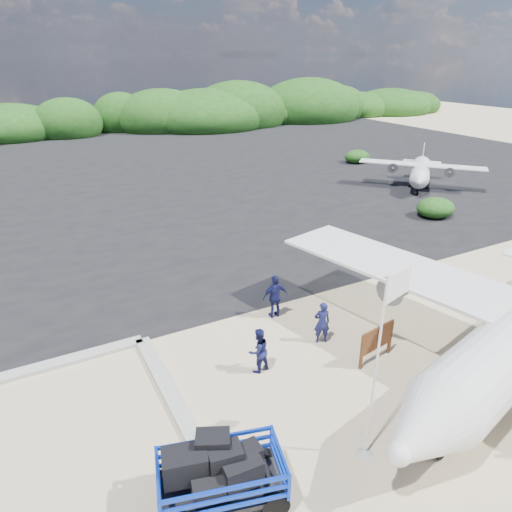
{
  "coord_description": "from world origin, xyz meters",
  "views": [
    {
      "loc": [
        -7.41,
        -9.29,
        9.62
      ],
      "look_at": [
        0.71,
        5.9,
        2.0
      ],
      "focal_mm": 32.0,
      "sensor_mm": 36.0,
      "label": 1
    }
  ],
  "objects_px": {
    "crew_a": "(322,322)",
    "crew_c": "(275,297)",
    "flagpole": "(365,454)",
    "signboard": "(374,360)",
    "crew_b": "(258,350)",
    "baggage_cart": "(222,501)",
    "aircraft_large": "(321,183)"
  },
  "relations": [
    {
      "from": "crew_b",
      "to": "crew_c",
      "type": "bearing_deg",
      "value": -137.56
    },
    {
      "from": "crew_b",
      "to": "crew_c",
      "type": "xyz_separation_m",
      "value": [
        2.21,
        2.69,
        0.11
      ]
    },
    {
      "from": "baggage_cart",
      "to": "signboard",
      "type": "bearing_deg",
      "value": 34.27
    },
    {
      "from": "signboard",
      "to": "aircraft_large",
      "type": "height_order",
      "value": "aircraft_large"
    },
    {
      "from": "flagpole",
      "to": "crew_a",
      "type": "height_order",
      "value": "flagpole"
    },
    {
      "from": "crew_b",
      "to": "signboard",
      "type": "bearing_deg",
      "value": 151.35
    },
    {
      "from": "baggage_cart",
      "to": "crew_a",
      "type": "relative_size",
      "value": 1.92
    },
    {
      "from": "signboard",
      "to": "crew_a",
      "type": "xyz_separation_m",
      "value": [
        -0.97,
        1.8,
        0.81
      ]
    },
    {
      "from": "crew_a",
      "to": "crew_c",
      "type": "height_order",
      "value": "crew_c"
    },
    {
      "from": "signboard",
      "to": "crew_b",
      "type": "relative_size",
      "value": 1.06
    },
    {
      "from": "flagpole",
      "to": "crew_c",
      "type": "distance_m",
      "value": 7.27
    },
    {
      "from": "baggage_cart",
      "to": "crew_c",
      "type": "relative_size",
      "value": 1.72
    },
    {
      "from": "crew_b",
      "to": "crew_a",
      "type": "bearing_deg",
      "value": 179.7
    },
    {
      "from": "baggage_cart",
      "to": "flagpole",
      "type": "bearing_deg",
      "value": 6.97
    },
    {
      "from": "baggage_cart",
      "to": "aircraft_large",
      "type": "height_order",
      "value": "aircraft_large"
    },
    {
      "from": "crew_b",
      "to": "crew_c",
      "type": "distance_m",
      "value": 3.48
    },
    {
      "from": "signboard",
      "to": "crew_c",
      "type": "height_order",
      "value": "crew_c"
    },
    {
      "from": "flagpole",
      "to": "crew_b",
      "type": "bearing_deg",
      "value": 100.49
    },
    {
      "from": "flagpole",
      "to": "crew_a",
      "type": "relative_size",
      "value": 3.23
    },
    {
      "from": "crew_a",
      "to": "flagpole",
      "type": "bearing_deg",
      "value": 88.46
    },
    {
      "from": "flagpole",
      "to": "crew_b",
      "type": "relative_size",
      "value": 3.33
    },
    {
      "from": "crew_b",
      "to": "aircraft_large",
      "type": "xyz_separation_m",
      "value": [
        16.08,
        18.99,
        -0.79
      ]
    },
    {
      "from": "flagpole",
      "to": "signboard",
      "type": "bearing_deg",
      "value": 45.12
    },
    {
      "from": "crew_b",
      "to": "baggage_cart",
      "type": "bearing_deg",
      "value": 43.51
    },
    {
      "from": "aircraft_large",
      "to": "baggage_cart",
      "type": "bearing_deg",
      "value": 36.66
    },
    {
      "from": "aircraft_large",
      "to": "crew_a",
      "type": "bearing_deg",
      "value": 41.09
    },
    {
      "from": "aircraft_large",
      "to": "crew_b",
      "type": "bearing_deg",
      "value": 36.35
    },
    {
      "from": "signboard",
      "to": "crew_b",
      "type": "bearing_deg",
      "value": 150.42
    },
    {
      "from": "signboard",
      "to": "aircraft_large",
      "type": "relative_size",
      "value": 0.1
    },
    {
      "from": "signboard",
      "to": "crew_c",
      "type": "distance_m",
      "value": 4.48
    },
    {
      "from": "crew_a",
      "to": "crew_b",
      "type": "xyz_separation_m",
      "value": [
        -2.81,
        -0.39,
        -0.02
      ]
    },
    {
      "from": "baggage_cart",
      "to": "crew_b",
      "type": "xyz_separation_m",
      "value": [
        3.07,
        3.88,
        0.79
      ]
    }
  ]
}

